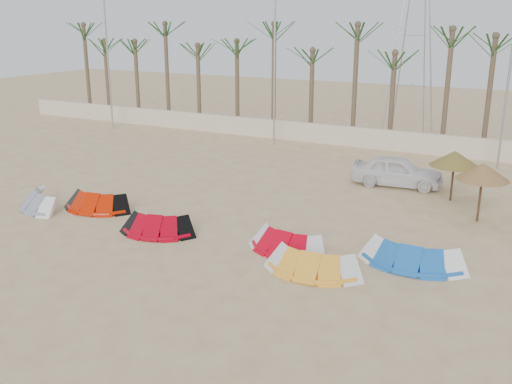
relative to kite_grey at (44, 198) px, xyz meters
The scene contains 16 objects.
ground 9.89m from the kite_grey, 19.44° to the right, with size 120.00×120.00×0.00m, color #DAC289.
boundary_wall 20.90m from the kite_grey, 63.53° to the left, with size 60.00×0.30×1.30m, color beige.
palm_line 23.34m from the kite_grey, 63.71° to the left, with size 52.00×4.00×7.70m.
lamp_a 20.53m from the kite_grey, 122.50° to the left, with size 1.25×0.14×11.00m.
lamp_b 17.87m from the kite_grey, 78.65° to the left, with size 1.25×0.14×11.00m.
lamp_c 24.68m from the kite_grey, 43.92° to the left, with size 1.25×0.14×11.00m.
pylon 26.78m from the kite_grey, 67.34° to the left, with size 3.00×3.00×14.00m, color #A5A8AD, non-canonical shape.
kite_grey is the anchor object (origin of this frame).
kite_red_left 2.62m from the kite_grey, 22.75° to the left, with size 3.32×1.93×0.90m.
kite_red_mid 6.59m from the kite_grey, ahead, with size 3.24×2.12×0.90m.
kite_red_right 11.81m from the kite_grey, ahead, with size 3.14×1.80×0.90m.
kite_orange 13.35m from the kite_grey, ahead, with size 3.30×1.67×0.90m.
kite_blue 16.18m from the kite_grey, ahead, with size 3.54×1.57×0.90m.
parasol_left 18.67m from the kite_grey, 30.72° to the left, with size 2.25×2.25×2.37m.
parasol_mid 18.94m from the kite_grey, 21.95° to the left, with size 2.15×2.15×2.51m.
car 16.98m from the kite_grey, 39.32° to the left, with size 1.80×4.47×1.52m, color white.
Camera 1 is at (10.41, -13.82, 8.13)m, focal length 40.00 mm.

